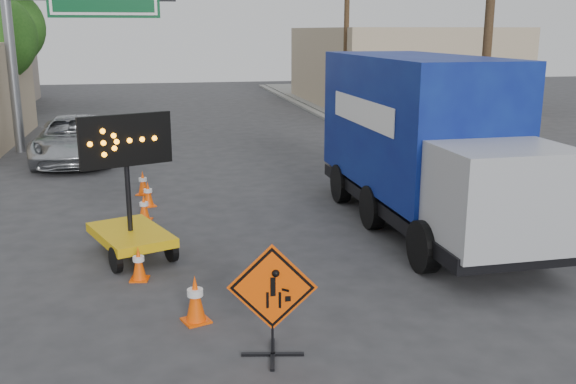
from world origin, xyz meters
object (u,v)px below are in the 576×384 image
object	(u,v)px
arrow_board	(130,226)
pickup_truck	(75,139)
construction_sign	(272,298)
box_truck	(423,151)

from	to	relation	value
arrow_board	pickup_truck	bearing A→B (deg)	80.55
construction_sign	arrow_board	size ratio (longest dim) A/B	0.57
construction_sign	arrow_board	world-z (taller)	arrow_board
construction_sign	pickup_truck	xyz separation A→B (m)	(-4.23, 15.08, -0.10)
pickup_truck	box_truck	xyz separation A→B (m)	(8.74, -9.65, 0.99)
arrow_board	box_truck	distance (m)	6.71
construction_sign	pickup_truck	world-z (taller)	construction_sign
construction_sign	pickup_truck	size ratio (longest dim) A/B	0.30
arrow_board	pickup_truck	world-z (taller)	arrow_board
construction_sign	pickup_truck	distance (m)	15.67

